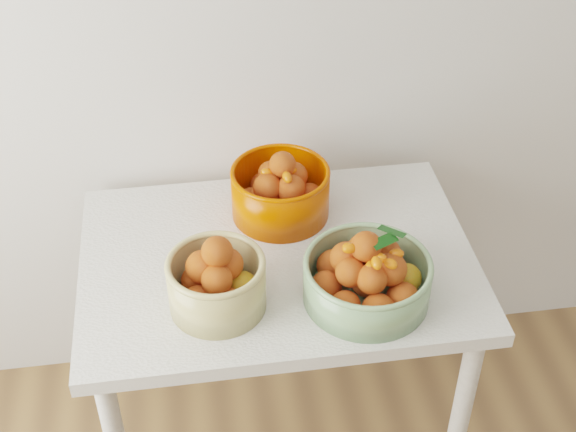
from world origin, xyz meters
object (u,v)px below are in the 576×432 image
object	(u,v)px
bowl_orange	(281,191)
table	(278,283)
bowl_cream	(217,282)
bowl_green	(367,276)

from	to	relation	value
bowl_orange	table	bearing A→B (deg)	-100.76
bowl_cream	bowl_orange	distance (m)	0.38
bowl_green	bowl_orange	bearing A→B (deg)	113.93
table	bowl_orange	size ratio (longest dim) A/B	3.21
bowl_cream	bowl_green	xyz separation A→B (m)	(0.35, -0.02, -0.01)
bowl_cream	bowl_green	bearing A→B (deg)	-3.99
bowl_orange	bowl_cream	bearing A→B (deg)	-120.99
bowl_cream	bowl_green	distance (m)	0.35
bowl_green	bowl_orange	distance (m)	0.38
table	bowl_orange	xyz separation A→B (m)	(0.03, 0.17, 0.17)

